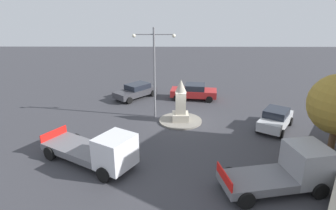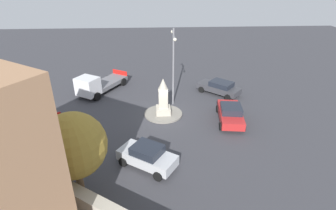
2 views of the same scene
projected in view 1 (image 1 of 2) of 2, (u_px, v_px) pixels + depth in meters
name	position (u px, v px, depth m)	size (l,w,h in m)	color
ground_plane	(180.00, 121.00, 23.10)	(80.00, 80.00, 0.00)	#38383D
traffic_island	(180.00, 121.00, 23.08)	(3.39, 3.39, 0.13)	gray
monument	(181.00, 103.00, 22.57)	(1.25, 1.25, 3.31)	#B2AA99
streetlamp	(154.00, 65.00, 22.60)	(3.29, 0.28, 7.19)	slate
car_red_approaching	(194.00, 92.00, 28.14)	(4.58, 2.52, 1.50)	#B22323
car_dark_grey_far_side	(136.00, 91.00, 28.50)	(4.25, 4.41, 1.40)	#38383D
car_silver_waiting	(276.00, 119.00, 21.54)	(3.53, 4.15, 1.55)	#B7BABF
truck_grey_near_island	(290.00, 170.00, 14.53)	(5.58, 3.18, 2.30)	gray
truck_white_passing	(99.00, 151.00, 16.53)	(6.21, 4.86, 2.20)	silver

